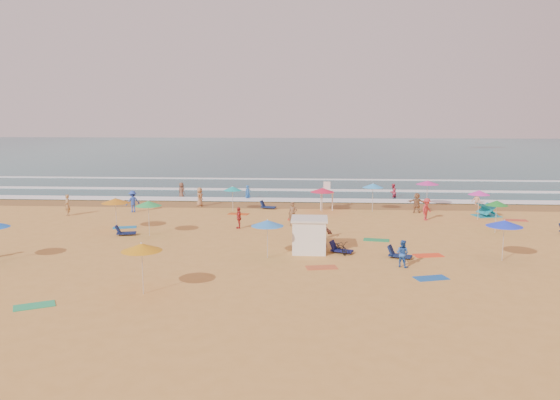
{
  "coord_description": "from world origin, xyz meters",
  "views": [
    {
      "loc": [
        3.5,
        -37.35,
        8.37
      ],
      "look_at": [
        0.71,
        6.0,
        1.5
      ],
      "focal_mm": 35.0,
      "sensor_mm": 36.0,
      "label": 1
    }
  ],
  "objects": [
    {
      "name": "cabana_roof",
      "position": [
        3.2,
        -4.78,
        2.06
      ],
      "size": [
        2.2,
        2.2,
        0.12
      ],
      "primitive_type": "cube",
      "color": "silver",
      "rests_on": "cabana"
    },
    {
      "name": "ground",
      "position": [
        0.0,
        0.0,
        0.0
      ],
      "size": [
        220.0,
        220.0,
        0.0
      ],
      "primitive_type": "plane",
      "color": "gold",
      "rests_on": "ground"
    },
    {
      "name": "ocean",
      "position": [
        0.0,
        84.0,
        0.0
      ],
      "size": [
        220.0,
        140.0,
        0.18
      ],
      "primitive_type": "cube",
      "color": "#0C4756",
      "rests_on": "ground"
    },
    {
      "name": "cabana",
      "position": [
        3.2,
        -4.78,
        1.0
      ],
      "size": [
        2.0,
        2.0,
        2.0
      ],
      "primitive_type": "cube",
      "color": "white",
      "rests_on": "ground"
    },
    {
      "name": "lifeguard_stand",
      "position": [
        4.56,
        10.29,
        1.05
      ],
      "size": [
        1.2,
        1.2,
        2.1
      ],
      "primitive_type": null,
      "color": "white",
      "rests_on": "ground"
    },
    {
      "name": "loungers",
      "position": [
        0.97,
        -3.11,
        0.17
      ],
      "size": [
        53.16,
        23.22,
        0.34
      ],
      "color": "#0F1F4C",
      "rests_on": "ground"
    },
    {
      "name": "beachgoers",
      "position": [
        -0.22,
        4.82,
        0.82
      ],
      "size": [
        39.6,
        26.4,
        2.12
      ],
      "color": "#BE302F",
      "rests_on": "ground"
    },
    {
      "name": "wet_sand",
      "position": [
        0.0,
        12.5,
        0.01
      ],
      "size": [
        220.0,
        220.0,
        0.0
      ],
      "primitive_type": "plane",
      "color": "olive",
      "rests_on": "ground"
    },
    {
      "name": "bicycle",
      "position": [
        5.1,
        -5.08,
        0.41
      ],
      "size": [
        1.15,
        1.63,
        0.81
      ],
      "primitive_type": "imported",
      "rotation": [
        0.0,
        0.0,
        0.44
      ],
      "color": "black",
      "rests_on": "ground"
    },
    {
      "name": "towels",
      "position": [
        0.65,
        -2.39,
        0.01
      ],
      "size": [
        45.58,
        24.12,
        0.03
      ],
      "color": "red",
      "rests_on": "ground"
    },
    {
      "name": "surf_foam",
      "position": [
        0.0,
        21.32,
        0.1
      ],
      "size": [
        200.0,
        18.7,
        0.05
      ],
      "color": "white",
      "rests_on": "ground"
    },
    {
      "name": "beach_umbrellas",
      "position": [
        1.95,
        0.49,
        2.19
      ],
      "size": [
        61.6,
        29.04,
        0.81
      ],
      "color": "#E933B4",
      "rests_on": "ground"
    }
  ]
}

